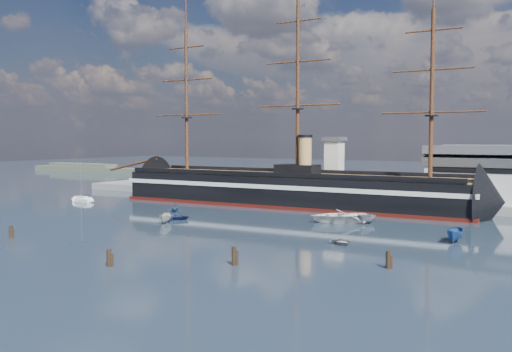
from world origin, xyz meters
The scene contains 17 objects.
ground centered at (0.00, 40.00, 0.00)m, with size 600.00×600.00×0.00m, color #1F313E.
quay centered at (10.00, 76.00, 0.00)m, with size 180.00×18.00×2.00m, color slate.
quay_tower centered at (3.00, 73.00, 9.75)m, with size 5.00×5.00×15.00m.
shoreline centered at (-139.23, 135.00, 1.45)m, with size 120.00×10.00×4.00m.
warship centered at (-4.80, 60.00, 4.04)m, with size 113.08×18.55×53.94m.
sailboat centered at (-53.94, 39.71, 0.66)m, with size 6.65×2.72×10.33m.
motorboat_a centered at (-10.79, 22.12, 0.00)m, with size 5.91×2.17×2.36m, color beige.
motorboat_b centered at (-11.96, 26.62, 0.00)m, with size 3.43×1.37×1.60m, color navy.
motorboat_c centered at (23.64, 41.87, 0.00)m, with size 5.65×2.07×2.26m, color slate.
motorboat_d centered at (-20.10, 36.37, 0.00)m, with size 5.54×2.40×2.03m, color navy.
motorboat_e centered at (27.61, 18.90, 0.00)m, with size 2.68×1.07×1.25m, color slate.
motorboat_f centered at (42.62, 30.06, 0.00)m, with size 7.03×2.58×2.81m, color #224A87.
motorboat_g centered at (18.05, 40.88, 0.00)m, with size 7.32×2.93×3.42m, color white.
piling_near_left centered at (-21.80, -4.52, 0.00)m, with size 0.64×0.64×2.85m, color black.
piling_near_mid centered at (7.73, -11.13, 0.00)m, with size 0.64×0.64×3.00m, color black.
piling_near_right centered at (21.32, -2.14, 0.00)m, with size 0.64×0.64×3.24m, color black.
piling_far_right centered at (39.27, 6.53, 0.00)m, with size 0.64×0.64×3.01m, color black.
Camera 1 is at (62.08, -63.97, 16.76)m, focal length 40.00 mm.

